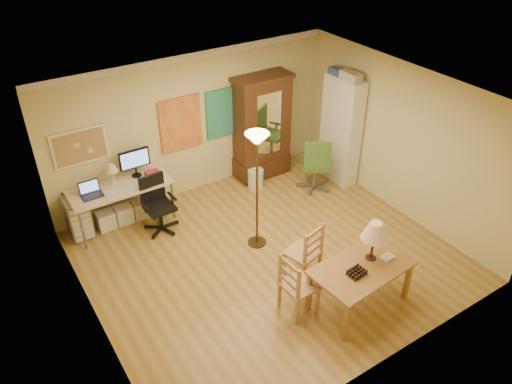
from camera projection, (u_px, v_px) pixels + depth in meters
floor at (268, 256)px, 8.12m from camera, size 5.50×5.50×0.00m
crown_molding at (189, 56)px, 8.40m from camera, size 5.50×0.08×0.12m
corkboard at (80, 147)px, 8.10m from camera, size 0.90×0.04×0.62m
art_panel_left at (181, 124)px, 8.95m from camera, size 0.80×0.04×1.00m
art_panel_right at (224, 113)px, 9.36m from camera, size 0.75×0.04×0.95m
dining_table at (366, 256)px, 6.85m from camera, size 1.46×0.95×1.31m
ladder_chair_back at (304, 253)px, 7.46m from camera, size 0.56×0.54×0.99m
ladder_chair_left at (297, 287)px, 6.88m from camera, size 0.45×0.47×0.99m
torchiere_lamp at (257, 158)px, 7.51m from camera, size 0.37×0.37×2.05m
computer_desk at (123, 200)px, 8.66m from camera, size 1.71×0.75×1.29m
office_chair_black at (160, 216)px, 8.60m from camera, size 0.62×0.62×1.01m
office_chair_green at (315, 175)px, 9.67m from camera, size 0.70×0.71×1.12m
drawer_cart at (78, 218)px, 8.39m from camera, size 0.37×0.44×0.74m
armoire at (262, 134)px, 9.81m from camera, size 1.14×0.54×2.10m
bookshelf at (341, 131)px, 9.61m from camera, size 0.32×0.85×2.12m
wastebin at (256, 178)px, 9.77m from camera, size 0.31×0.31×0.39m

